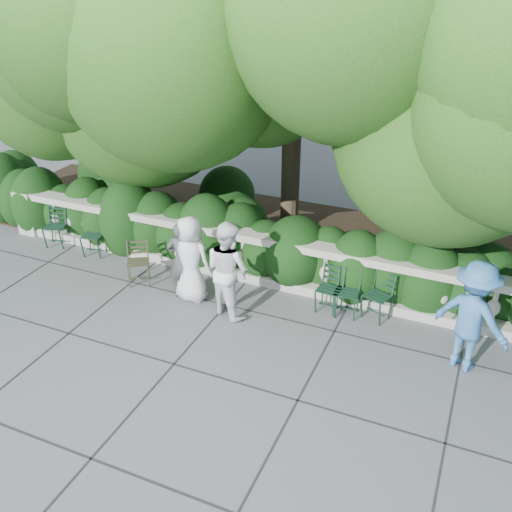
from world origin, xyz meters
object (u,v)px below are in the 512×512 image
at_px(chair_b, 93,258).
at_px(chair_c, 343,319).
at_px(chair_a, 55,248).
at_px(chair_f, 370,321).
at_px(person_older_blue, 472,317).
at_px(person_businessman, 191,259).
at_px(chair_d, 325,315).
at_px(person_woman_grey, 182,260).
at_px(chair_weathered, 140,287).
at_px(person_casual_man, 228,269).

height_order(chair_b, chair_c, same).
relative_size(chair_a, chair_f, 1.00).
bearing_deg(person_older_blue, person_businessman, 22.00).
distance_m(chair_d, person_businessman, 2.53).
relative_size(person_woman_grey, person_older_blue, 0.83).
height_order(chair_d, chair_weathered, same).
xyz_separation_m(chair_f, person_woman_grey, (-3.30, -0.55, 0.74)).
relative_size(chair_d, person_woman_grey, 0.57).
distance_m(chair_weathered, person_casual_man, 2.08).
relative_size(chair_b, person_businessman, 0.52).
xyz_separation_m(chair_c, chair_weathered, (-3.79, -0.49, 0.00)).
height_order(person_woman_grey, person_older_blue, person_older_blue).
height_order(person_casual_man, person_older_blue, person_older_blue).
distance_m(chair_a, chair_weathered, 2.61).
xyz_separation_m(chair_c, chair_d, (-0.32, -0.02, 0.00)).
xyz_separation_m(person_woman_grey, person_older_blue, (4.86, -0.06, 0.15)).
distance_m(chair_a, chair_f, 6.77).
distance_m(chair_f, person_businessman, 3.27).
xyz_separation_m(chair_a, chair_f, (6.77, -0.01, 0.00)).
relative_size(chair_f, chair_weathered, 1.00).
xyz_separation_m(chair_a, person_woman_grey, (3.46, -0.56, 0.74)).
bearing_deg(person_businessman, chair_c, -163.46).
bearing_deg(person_woman_grey, chair_a, -24.08).
distance_m(chair_f, chair_weathered, 4.27).
bearing_deg(chair_b, person_casual_man, -22.81).
relative_size(chair_c, person_businessman, 0.52).
bearing_deg(person_casual_man, chair_c, -139.45).
relative_size(person_casual_man, person_older_blue, 0.97).
xyz_separation_m(chair_c, chair_f, (0.44, 0.11, 0.00)).
height_order(chair_d, person_woman_grey, person_woman_grey).
bearing_deg(chair_c, chair_d, 179.86).
xyz_separation_m(chair_d, person_older_blue, (2.32, -0.48, 0.89)).
bearing_deg(person_older_blue, chair_b, 18.16).
bearing_deg(chair_c, chair_a, 174.97).
relative_size(chair_a, chair_c, 1.00).
xyz_separation_m(chair_a, chair_d, (6.00, -0.14, 0.00)).
bearing_deg(chair_a, chair_b, -17.16).
bearing_deg(chair_c, person_older_blue, -17.92).
xyz_separation_m(chair_d, person_businessman, (-2.37, -0.41, 0.80)).
distance_m(chair_b, person_older_blue, 7.41).
bearing_deg(person_businessman, chair_f, -162.80).
relative_size(chair_b, person_woman_grey, 0.57).
height_order(chair_a, person_casual_man, person_casual_man).
bearing_deg(chair_weathered, chair_a, 133.97).
bearing_deg(chair_weathered, person_businessman, -29.59).
bearing_deg(chair_weathered, person_casual_man, -35.27).
distance_m(chair_b, chair_c, 5.34).
relative_size(chair_weathered, person_businessman, 0.52).
bearing_deg(chair_a, chair_c, -16.81).
bearing_deg(person_businessman, person_woman_grey, 8.80).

